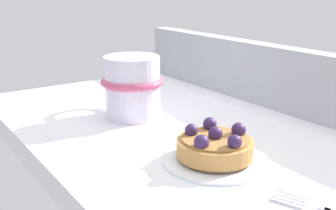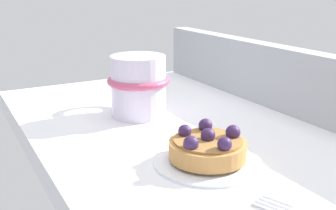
% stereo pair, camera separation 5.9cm
% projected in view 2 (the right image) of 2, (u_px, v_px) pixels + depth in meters
% --- Properties ---
extents(ground_plane, '(0.83, 0.44, 0.04)m').
position_uv_depth(ground_plane, '(201.00, 150.00, 0.60)').
color(ground_plane, white).
extents(window_rail_back, '(0.81, 0.03, 0.11)m').
position_uv_depth(window_rail_back, '(306.00, 85.00, 0.67)').
color(window_rail_back, '#9EA3A8').
rests_on(window_rail_back, ground_plane).
extents(dessert_plate, '(0.13, 0.13, 0.01)m').
position_uv_depth(dessert_plate, '(207.00, 160.00, 0.51)').
color(dessert_plate, silver).
rests_on(dessert_plate, ground_plane).
extents(raspberry_tart, '(0.10, 0.10, 0.04)m').
position_uv_depth(raspberry_tart, '(208.00, 147.00, 0.51)').
color(raspberry_tart, '#B77F42').
rests_on(raspberry_tart, dessert_plate).
extents(coffee_mug, '(0.14, 0.10, 0.10)m').
position_uv_depth(coffee_mug, '(138.00, 85.00, 0.68)').
color(coffee_mug, silver).
rests_on(coffee_mug, ground_plane).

